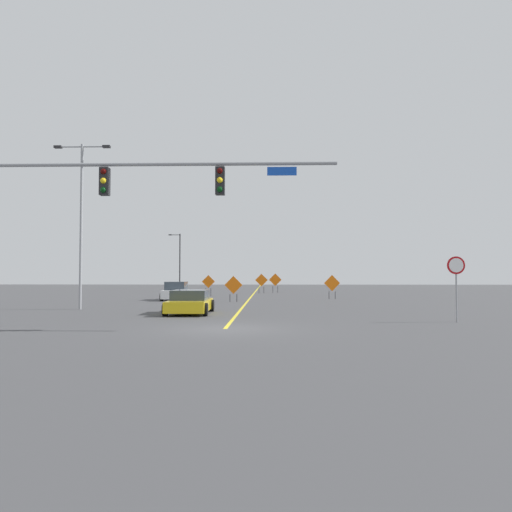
{
  "coord_description": "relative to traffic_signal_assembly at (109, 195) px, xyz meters",
  "views": [
    {
      "loc": [
        1.64,
        -17.93,
        2.02
      ],
      "look_at": [
        0.67,
        17.3,
        3.37
      ],
      "focal_mm": 33.91,
      "sensor_mm": 36.0,
      "label": 1
    }
  ],
  "objects": [
    {
      "name": "stop_sign",
      "position": [
        14.0,
        2.85,
        -3.05
      ],
      "size": [
        0.76,
        0.07,
        2.79
      ],
      "color": "gray",
      "rests_on": "ground"
    },
    {
      "name": "construction_sign_left_lane",
      "position": [
        6.71,
        35.49,
        -3.67
      ],
      "size": [
        1.39,
        0.05,
        2.13
      ],
      "color": "orange",
      "rests_on": "ground"
    },
    {
      "name": "construction_sign_right_shoulder",
      "position": [
        11.23,
        22.12,
        -3.78
      ],
      "size": [
        1.33,
        0.19,
        1.98
      ],
      "color": "orange",
      "rests_on": "ground"
    },
    {
      "name": "road_centre_stripe",
      "position": [
        4.4,
        43.37,
        -5.01
      ],
      "size": [
        0.16,
        86.71,
        0.01
      ],
      "color": "yellow",
      "rests_on": "ground"
    },
    {
      "name": "street_lamp_near_left",
      "position": [
        -6.81,
        50.45,
        -0.7
      ],
      "size": [
        1.71,
        0.24,
        7.82
      ],
      "color": "black",
      "rests_on": "ground"
    },
    {
      "name": "construction_sign_median_near",
      "position": [
        3.39,
        17.76,
        -3.84
      ],
      "size": [
        1.33,
        0.11,
        1.91
      ],
      "color": "orange",
      "rests_on": "ground"
    },
    {
      "name": "construction_sign_median_far",
      "position": [
        5.21,
        33.64,
        -3.69
      ],
      "size": [
        1.34,
        0.13,
        2.09
      ],
      "color": "orange",
      "rests_on": "ground"
    },
    {
      "name": "car_yellow_approaching",
      "position": [
        1.95,
        7.01,
        -4.42
      ],
      "size": [
        2.21,
        4.29,
        1.21
      ],
      "color": "gold",
      "rests_on": "ground"
    },
    {
      "name": "street_lamp_far_right",
      "position": [
        -4.92,
        9.82,
        0.58
      ],
      "size": [
        3.31,
        0.24,
        9.66
      ],
      "color": "gray",
      "rests_on": "ground"
    },
    {
      "name": "car_white_distant",
      "position": [
        -1.32,
        20.11,
        -4.34
      ],
      "size": [
        2.04,
        4.08,
        1.45
      ],
      "color": "white",
      "rests_on": "ground"
    },
    {
      "name": "traffic_signal_assembly",
      "position": [
        0.0,
        0.0,
        0.0
      ],
      "size": [
        13.21,
        0.44,
        6.5
      ],
      "color": "gray",
      "rests_on": "ground"
    },
    {
      "name": "construction_sign_left_shoulder",
      "position": [
        0.43,
        26.49,
        -3.76
      ],
      "size": [
        1.2,
        0.07,
        1.96
      ],
      "color": "orange",
      "rests_on": "ground"
    },
    {
      "name": "ground",
      "position": [
        4.4,
        0.01,
        -5.01
      ],
      "size": [
        156.08,
        156.08,
        0.0
      ],
      "primitive_type": "plane",
      "color": "#444447"
    }
  ]
}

